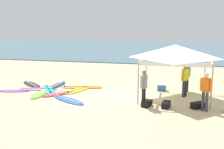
{
  "coord_description": "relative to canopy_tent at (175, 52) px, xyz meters",
  "views": [
    {
      "loc": [
        3.22,
        -13.32,
        3.71
      ],
      "look_at": [
        -0.24,
        0.95,
        1.0
      ],
      "focal_mm": 42.93,
      "sensor_mm": 36.0,
      "label": 1
    }
  ],
  "objects": [
    {
      "name": "surfboard_pink",
      "position": [
        -7.73,
        -0.14,
        -2.35
      ],
      "size": [
        2.36,
        0.96,
        0.19
      ],
      "color": "pink",
      "rests_on": "ground"
    },
    {
      "name": "person_yellow",
      "position": [
        0.55,
        0.2,
        -1.4
      ],
      "size": [
        0.41,
        0.42,
        1.71
      ],
      "color": "#2D2D33",
      "rests_on": "ground"
    },
    {
      "name": "gear_bag_on_sand",
      "position": [
        1.09,
        -1.72,
        -2.25
      ],
      "size": [
        0.67,
        0.63,
        0.28
      ],
      "primitive_type": "cube",
      "rotation": [
        0.0,
        0.0,
        0.7
      ],
      "color": "black",
      "rests_on": "ground"
    },
    {
      "name": "ground_plane",
      "position": [
        -3.15,
        -0.63,
        -2.39
      ],
      "size": [
        80.0,
        80.0,
        0.0
      ],
      "primitive_type": "plane",
      "color": "beige"
    },
    {
      "name": "surfboard_purple",
      "position": [
        -8.95,
        -0.88,
        -2.35
      ],
      "size": [
        2.04,
        0.97,
        0.19
      ],
      "color": "purple",
      "rests_on": "ground"
    },
    {
      "name": "surfboard_navy",
      "position": [
        -7.08,
        1.06,
        -2.35
      ],
      "size": [
        0.57,
        2.09,
        0.19
      ],
      "color": "navy",
      "rests_on": "ground"
    },
    {
      "name": "surfboard_orange",
      "position": [
        -5.41,
        0.87,
        -2.35
      ],
      "size": [
        2.63,
        1.19,
        0.19
      ],
      "color": "orange",
      "rests_on": "ground"
    },
    {
      "name": "sea",
      "position": [
        -3.15,
        29.45,
        -2.34
      ],
      "size": [
        80.0,
        36.0,
        0.1
      ],
      "primitive_type": "cube",
      "color": "teal",
      "rests_on": "ground"
    },
    {
      "name": "canopy_tent",
      "position": [
        0.0,
        0.0,
        0.0
      ],
      "size": [
        3.41,
        3.41,
        2.75
      ],
      "color": "#B7B7BC",
      "rests_on": "ground"
    },
    {
      "name": "surfboard_yellow",
      "position": [
        -5.37,
        0.17,
        -2.35
      ],
      "size": [
        1.25,
        2.31,
        0.19
      ],
      "color": "yellow",
      "rests_on": "ground"
    },
    {
      "name": "person_orange",
      "position": [
        1.35,
        -2.03,
        -1.4
      ],
      "size": [
        0.46,
        0.39,
        1.71
      ],
      "color": "#383842",
      "rests_on": "ground"
    },
    {
      "name": "gear_bag_by_pole",
      "position": [
        -0.3,
        -1.93,
        -2.25
      ],
      "size": [
        0.41,
        0.64,
        0.28
      ],
      "primitive_type": "cube",
      "rotation": [
        0.0,
        0.0,
        1.42
      ],
      "color": "black",
      "rests_on": "ground"
    },
    {
      "name": "surfboard_black",
      "position": [
        -8.78,
        0.9,
        -2.35
      ],
      "size": [
        2.21,
        1.97,
        0.19
      ],
      "color": "black",
      "rests_on": "ground"
    },
    {
      "name": "gear_bag_near_tent",
      "position": [
        -1.18,
        -1.94,
        -2.25
      ],
      "size": [
        0.5,
        0.67,
        0.28
      ],
      "primitive_type": "cube",
      "rotation": [
        0.0,
        0.0,
        1.24
      ],
      "color": "black",
      "rests_on": "ground"
    },
    {
      "name": "person_grey",
      "position": [
        -1.33,
        -2.01,
        -1.4
      ],
      "size": [
        0.29,
        0.54,
        1.71
      ],
      "color": "black",
      "rests_on": "ground"
    },
    {
      "name": "surfboard_red",
      "position": [
        -6.06,
        -0.89,
        -2.35
      ],
      "size": [
        1.6,
        1.92,
        0.19
      ],
      "color": "red",
      "rests_on": "ground"
    },
    {
      "name": "surfboard_lime",
      "position": [
        -7.08,
        -1.11,
        -2.35
      ],
      "size": [
        0.85,
        2.29,
        0.19
      ],
      "color": "#7AD12D",
      "rests_on": "ground"
    },
    {
      "name": "cooler_box",
      "position": [
        -0.69,
        1.3,
        -2.19
      ],
      "size": [
        0.5,
        0.36,
        0.39
      ],
      "color": "#2D60B7",
      "rests_on": "ground"
    },
    {
      "name": "surfboard_cyan",
      "position": [
        -7.12,
        -0.08,
        -2.35
      ],
      "size": [
        1.95,
        2.43,
        0.19
      ],
      "color": "#23B2CC",
      "rests_on": "ground"
    },
    {
      "name": "surfboard_blue",
      "position": [
        -5.11,
        -1.9,
        -2.35
      ],
      "size": [
        2.32,
        1.76,
        0.19
      ],
      "color": "blue",
      "rests_on": "ground"
    },
    {
      "name": "person_green",
      "position": [
        0.67,
        1.31,
        -1.4
      ],
      "size": [
        0.4,
        0.45,
        1.71
      ],
      "color": "black",
      "rests_on": "ground"
    }
  ]
}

